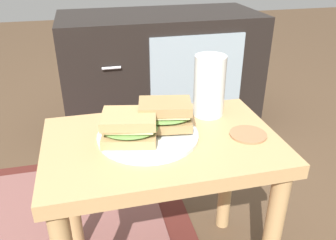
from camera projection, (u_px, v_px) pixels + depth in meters
side_table at (162, 170)px, 0.87m from camera, size 0.56×0.36×0.46m
tv_cabinet at (161, 72)px, 1.77m from camera, size 0.96×0.46×0.58m
area_rug at (40, 216)px, 1.24m from camera, size 1.04×0.69×0.01m
plate at (148, 136)px, 0.83m from camera, size 0.24×0.24×0.01m
sandwich_front at (129, 126)px, 0.79m from camera, size 0.15×0.13×0.07m
sandwich_back at (165, 115)px, 0.83m from camera, size 0.15×0.11×0.07m
beer_glass at (209, 87)px, 0.91m from camera, size 0.08×0.08×0.16m
coaster at (248, 134)px, 0.84m from camera, size 0.09×0.09×0.01m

